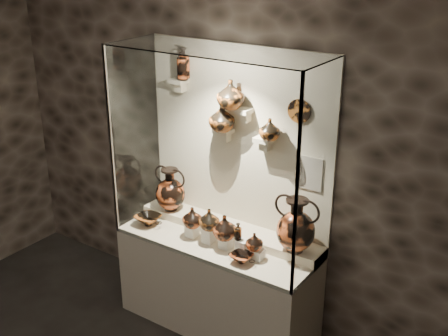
{
  "coord_description": "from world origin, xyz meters",
  "views": [
    {
      "loc": [
        2.32,
        -1.14,
        3.12
      ],
      "look_at": [
        0.06,
        2.2,
        1.48
      ],
      "focal_mm": 45.0,
      "sensor_mm": 36.0,
      "label": 1
    }
  ],
  "objects_px": {
    "ovoid_vase_a": "(222,118)",
    "ovoid_vase_c": "(270,129)",
    "amphora_left": "(170,189)",
    "ovoid_vase_b": "(231,94)",
    "amphora_right": "(296,225)",
    "jug_e": "(255,241)",
    "kylix_right": "(242,257)",
    "jug_a": "(193,217)",
    "kylix_left": "(148,219)",
    "lekythos_small": "(238,231)",
    "jug_b": "(209,219)",
    "jug_c": "(225,227)",
    "lekythos_tall": "(183,62)"
  },
  "relations": [
    {
      "from": "jug_e",
      "to": "jug_c",
      "type": "bearing_deg",
      "value": 161.47
    },
    {
      "from": "jug_e",
      "to": "ovoid_vase_c",
      "type": "bearing_deg",
      "value": 82.05
    },
    {
      "from": "jug_c",
      "to": "kylix_right",
      "type": "height_order",
      "value": "jug_c"
    },
    {
      "from": "jug_a",
      "to": "lekythos_tall",
      "type": "relative_size",
      "value": 0.61
    },
    {
      "from": "ovoid_vase_a",
      "to": "ovoid_vase_b",
      "type": "bearing_deg",
      "value": -3.59
    },
    {
      "from": "jug_e",
      "to": "ovoid_vase_a",
      "type": "height_order",
      "value": "ovoid_vase_a"
    },
    {
      "from": "jug_b",
      "to": "kylix_left",
      "type": "relative_size",
      "value": 0.64
    },
    {
      "from": "jug_a",
      "to": "ovoid_vase_b",
      "type": "distance_m",
      "value": 1.06
    },
    {
      "from": "kylix_right",
      "to": "ovoid_vase_c",
      "type": "xyz_separation_m",
      "value": [
        -0.0,
        0.38,
        0.93
      ]
    },
    {
      "from": "lekythos_small",
      "to": "ovoid_vase_c",
      "type": "height_order",
      "value": "ovoid_vase_c"
    },
    {
      "from": "kylix_left",
      "to": "lekythos_tall",
      "type": "xyz_separation_m",
      "value": [
        0.17,
        0.34,
        1.33
      ]
    },
    {
      "from": "jug_e",
      "to": "kylix_right",
      "type": "bearing_deg",
      "value": -134.27
    },
    {
      "from": "lekythos_small",
      "to": "ovoid_vase_a",
      "type": "height_order",
      "value": "ovoid_vase_a"
    },
    {
      "from": "jug_c",
      "to": "lekythos_small",
      "type": "height_order",
      "value": "jug_c"
    },
    {
      "from": "amphora_left",
      "to": "lekythos_small",
      "type": "relative_size",
      "value": 2.46
    },
    {
      "from": "amphora_right",
      "to": "ovoid_vase_a",
      "type": "distance_m",
      "value": 1.02
    },
    {
      "from": "jug_a",
      "to": "jug_b",
      "type": "bearing_deg",
      "value": -0.81
    },
    {
      "from": "ovoid_vase_b",
      "to": "ovoid_vase_c",
      "type": "bearing_deg",
      "value": 24.33
    },
    {
      "from": "kylix_right",
      "to": "ovoid_vase_a",
      "type": "relative_size",
      "value": 1.01
    },
    {
      "from": "lekythos_small",
      "to": "kylix_left",
      "type": "bearing_deg",
      "value": -152.97
    },
    {
      "from": "amphora_left",
      "to": "lekythos_tall",
      "type": "bearing_deg",
      "value": 33.13
    },
    {
      "from": "jug_b",
      "to": "lekythos_small",
      "type": "height_order",
      "value": "jug_b"
    },
    {
      "from": "amphora_left",
      "to": "ovoid_vase_a",
      "type": "height_order",
      "value": "ovoid_vase_a"
    },
    {
      "from": "amphora_left",
      "to": "ovoid_vase_b",
      "type": "relative_size",
      "value": 1.74
    },
    {
      "from": "jug_c",
      "to": "jug_e",
      "type": "xyz_separation_m",
      "value": [
        0.28,
        0.0,
        -0.04
      ]
    },
    {
      "from": "jug_b",
      "to": "ovoid_vase_c",
      "type": "height_order",
      "value": "ovoid_vase_c"
    },
    {
      "from": "kylix_left",
      "to": "ovoid_vase_a",
      "type": "distance_m",
      "value": 1.14
    },
    {
      "from": "amphora_right",
      "to": "jug_c",
      "type": "distance_m",
      "value": 0.57
    },
    {
      "from": "jug_b",
      "to": "kylix_left",
      "type": "height_order",
      "value": "jug_b"
    },
    {
      "from": "jug_a",
      "to": "kylix_left",
      "type": "height_order",
      "value": "jug_a"
    },
    {
      "from": "jug_b",
      "to": "lekythos_small",
      "type": "bearing_deg",
      "value": -6.54
    },
    {
      "from": "amphora_left",
      "to": "ovoid_vase_b",
      "type": "distance_m",
      "value": 1.11
    },
    {
      "from": "jug_a",
      "to": "kylix_right",
      "type": "distance_m",
      "value": 0.57
    },
    {
      "from": "jug_e",
      "to": "amphora_left",
      "type": "bearing_deg",
      "value": 150.15
    },
    {
      "from": "jug_a",
      "to": "amphora_right",
      "type": "bearing_deg",
      "value": 11.07
    },
    {
      "from": "kylix_left",
      "to": "kylix_right",
      "type": "bearing_deg",
      "value": -8.3
    },
    {
      "from": "jug_c",
      "to": "ovoid_vase_b",
      "type": "relative_size",
      "value": 0.9
    },
    {
      "from": "ovoid_vase_b",
      "to": "jug_b",
      "type": "bearing_deg",
      "value": -78.77
    },
    {
      "from": "ovoid_vase_a",
      "to": "ovoid_vase_c",
      "type": "xyz_separation_m",
      "value": [
        0.42,
        0.02,
        -0.02
      ]
    },
    {
      "from": "ovoid_vase_b",
      "to": "ovoid_vase_c",
      "type": "distance_m",
      "value": 0.41
    },
    {
      "from": "lekythos_small",
      "to": "kylix_right",
      "type": "xyz_separation_m",
      "value": [
        0.1,
        -0.1,
        -0.16
      ]
    },
    {
      "from": "kylix_right",
      "to": "ovoid_vase_b",
      "type": "height_order",
      "value": "ovoid_vase_b"
    },
    {
      "from": "lekythos_small",
      "to": "lekythos_tall",
      "type": "distance_m",
      "value": 1.42
    },
    {
      "from": "amphora_right",
      "to": "ovoid_vase_b",
      "type": "xyz_separation_m",
      "value": [
        -0.64,
        0.07,
        0.91
      ]
    },
    {
      "from": "amphora_right",
      "to": "kylix_left",
      "type": "bearing_deg",
      "value": 166.55
    },
    {
      "from": "kylix_left",
      "to": "ovoid_vase_a",
      "type": "bearing_deg",
      "value": 22.03
    },
    {
      "from": "jug_a",
      "to": "jug_e",
      "type": "bearing_deg",
      "value": -0.81
    },
    {
      "from": "kylix_left",
      "to": "ovoid_vase_c",
      "type": "bearing_deg",
      "value": 12.75
    },
    {
      "from": "amphora_left",
      "to": "ovoid_vase_c",
      "type": "height_order",
      "value": "ovoid_vase_c"
    },
    {
      "from": "jug_e",
      "to": "lekythos_small",
      "type": "height_order",
      "value": "lekythos_small"
    }
  ]
}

